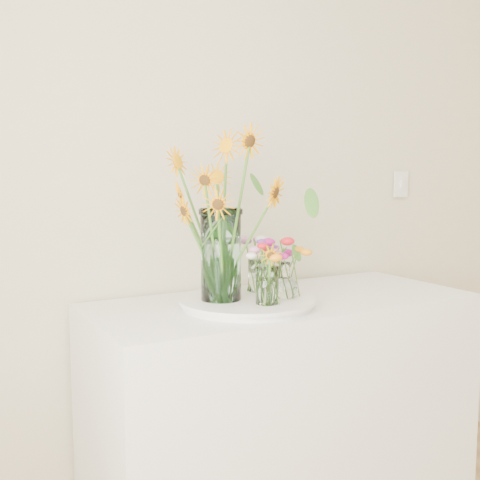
{
  "coord_description": "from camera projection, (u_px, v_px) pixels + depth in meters",
  "views": [
    {
      "loc": [
        -1.46,
        0.14,
        1.36
      ],
      "look_at": [
        -0.49,
        1.87,
        1.13
      ],
      "focal_mm": 45.0,
      "sensor_mm": 36.0,
      "label": 1
    }
  ],
  "objects": [
    {
      "name": "small_vase_a",
      "position": [
        267.0,
        286.0,
        1.95
      ],
      "size": [
        0.08,
        0.08,
        0.13
      ],
      "primitive_type": "cylinder",
      "rotation": [
        0.0,
        0.0,
        -0.1
      ],
      "color": "white",
      "rests_on": "tray"
    },
    {
      "name": "wildflower_posy_a",
      "position": [
        267.0,
        272.0,
        1.95
      ],
      "size": [
        0.18,
        0.18,
        0.22
      ],
      "primitive_type": null,
      "color": "orange",
      "rests_on": "tray"
    },
    {
      "name": "small_vase_b",
      "position": [
        286.0,
        281.0,
        2.05
      ],
      "size": [
        0.1,
        0.1,
        0.13
      ],
      "primitive_type": null,
      "rotation": [
        0.0,
        0.0,
        0.18
      ],
      "color": "white",
      "rests_on": "tray"
    },
    {
      "name": "small_vase_c",
      "position": [
        258.0,
        276.0,
        2.16
      ],
      "size": [
        0.08,
        0.08,
        0.12
      ],
      "primitive_type": "cylinder",
      "rotation": [
        0.0,
        0.0,
        0.25
      ],
      "color": "white",
      "rests_on": "tray"
    },
    {
      "name": "wildflower_posy_c",
      "position": [
        258.0,
        264.0,
        2.16
      ],
      "size": [
        0.19,
        0.19,
        0.21
      ],
      "primitive_type": null,
      "color": "orange",
      "rests_on": "tray"
    },
    {
      "name": "sunflower_bouquet",
      "position": [
        221.0,
        214.0,
        1.99
      ],
      "size": [
        0.87,
        0.87,
        0.59
      ],
      "primitive_type": null,
      "rotation": [
        0.0,
        0.0,
        0.21
      ],
      "color": "#FFA205",
      "rests_on": "tray"
    },
    {
      "name": "counter",
      "position": [
        283.0,
        418.0,
        2.23
      ],
      "size": [
        1.4,
        0.6,
        0.9
      ],
      "primitive_type": "cube",
      "color": "white",
      "rests_on": "ground_plane"
    },
    {
      "name": "tray",
      "position": [
        247.0,
        303.0,
        2.05
      ],
      "size": [
        0.44,
        0.44,
        0.02
      ],
      "primitive_type": "cylinder",
      "color": "white",
      "rests_on": "counter"
    },
    {
      "name": "mason_jar",
      "position": [
        221.0,
        255.0,
        2.01
      ],
      "size": [
        0.16,
        0.16,
        0.32
      ],
      "primitive_type": "cylinder",
      "rotation": [
        0.0,
        0.0,
        0.21
      ],
      "color": "#AADDD7",
      "rests_on": "tray"
    },
    {
      "name": "wildflower_posy_b",
      "position": [
        286.0,
        268.0,
        2.04
      ],
      "size": [
        0.21,
        0.21,
        0.22
      ],
      "primitive_type": null,
      "color": "orange",
      "rests_on": "tray"
    }
  ]
}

